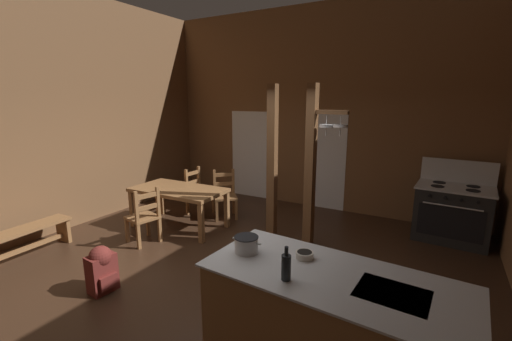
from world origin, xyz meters
TOP-DOWN VIEW (x-y plane):
  - ground_plane at (0.00, 0.00)m, footprint 7.63×7.82m
  - wall_back at (0.00, 3.58)m, footprint 7.63×0.14m
  - wall_left at (-3.48, 0.00)m, footprint 0.14×7.82m
  - glazed_door_back_left at (-1.54, 3.51)m, footprint 1.00×0.01m
  - glazed_panel_back_right at (0.34, 3.51)m, footprint 0.84×0.01m
  - kitchen_island at (1.78, -0.82)m, footprint 2.22×1.10m
  - stove_range at (2.73, 2.93)m, footprint 1.19×0.89m
  - support_post_with_pot_rack at (0.76, 1.48)m, footprint 0.63×0.24m
  - support_post_center at (0.07, 1.49)m, footprint 0.14×0.14m
  - dining_table at (-1.66, 1.12)m, footprint 1.73×0.95m
  - ladderback_chair_near_window at (-1.67, 0.29)m, footprint 0.53×0.53m
  - ladderback_chair_by_post at (-1.23, 1.98)m, footprint 0.62×0.62m
  - ladderback_chair_at_table_end at (-1.83, 1.88)m, footprint 0.45×0.45m
  - bench_along_left_wall at (-2.89, -1.08)m, footprint 0.41×1.64m
  - backpack at (-1.03, -0.98)m, footprint 0.33×0.34m
  - stockpot_on_counter at (0.95, -0.80)m, footprint 0.30×0.23m
  - mixing_bowl_on_counter at (1.47, -0.64)m, footprint 0.16×0.16m
  - bottle_tall_on_counter at (1.48, -1.07)m, footprint 0.08×0.08m

SIDE VIEW (x-z plane):
  - ground_plane at x=0.00m, z-range -0.10..0.00m
  - bench_along_left_wall at x=-2.89m, z-range 0.09..0.53m
  - backpack at x=-1.03m, z-range 0.02..0.61m
  - ladderback_chair_near_window at x=-1.67m, z-range -0.02..0.93m
  - ladderback_chair_by_post at x=-1.23m, z-range -0.02..0.93m
  - ladderback_chair_at_table_end at x=-1.83m, z-range -0.02..0.93m
  - kitchen_island at x=1.78m, z-range 0.00..0.93m
  - stove_range at x=2.73m, z-range -0.18..1.14m
  - dining_table at x=-1.66m, z-range 0.28..1.02m
  - mixing_bowl_on_counter at x=1.47m, z-range 0.93..0.99m
  - stockpot_on_counter at x=0.95m, z-range 0.93..1.08m
  - glazed_door_back_left at x=-1.54m, z-range 0.00..2.05m
  - glazed_panel_back_right at x=0.34m, z-range 0.00..2.05m
  - bottle_tall_on_counter at x=1.48m, z-range 0.90..1.18m
  - support_post_center at x=0.07m, z-range 0.00..2.57m
  - support_post_with_pot_rack at x=0.76m, z-range 0.09..2.66m
  - wall_back at x=0.00m, z-range 0.00..4.22m
  - wall_left at x=-3.48m, z-range 0.00..4.22m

